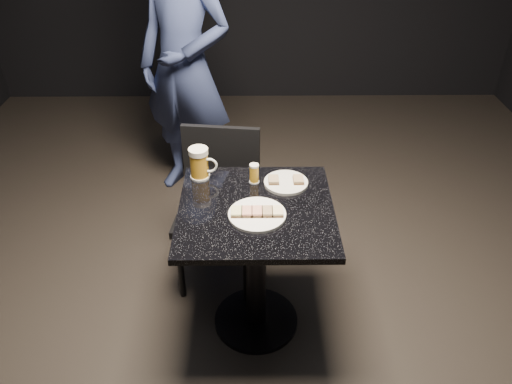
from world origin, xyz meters
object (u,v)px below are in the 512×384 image
plate_large (257,215)px  beer_tumbler (254,173)px  patron (185,67)px  beer_mug (200,163)px  table (256,248)px  chair (219,199)px  plate_small (286,183)px

plate_large → beer_tumbler: size_ratio=2.60×
plate_large → patron: 1.46m
beer_tumbler → beer_mug: bearing=169.7°
table → beer_mug: size_ratio=4.75×
table → beer_mug: (-0.27, 0.26, 0.32)m
beer_tumbler → chair: (-0.19, 0.21, -0.30)m
plate_large → plate_small: same height
plate_small → patron: 1.28m
plate_large → chair: chair is taller
plate_small → patron: patron is taller
beer_mug → chair: bearing=66.7°
patron → plate_large: bearing=-45.0°
patron → beer_mug: patron is taller
patron → chair: 1.02m
plate_small → beer_mug: bearing=171.1°
table → chair: chair is taller
beer_mug → beer_tumbler: (0.26, -0.05, -0.03)m
patron → table: (0.45, -1.32, -0.42)m
plate_large → chair: (-0.20, 0.49, -0.26)m
plate_large → beer_mug: bearing=130.4°
plate_small → table: (-0.15, -0.19, -0.25)m
chair → beer_mug: bearing=-113.3°
beer_mug → plate_small: bearing=-8.9°
plate_large → beer_tumbler: (-0.01, 0.27, 0.04)m
plate_small → chair: chair is taller
table → chair: (-0.20, 0.42, -0.01)m
plate_small → patron: bearing=117.7°
table → chair: 0.47m
plate_large → table: 0.26m
patron → table: bearing=-44.3°
plate_large → table: bearing=93.5°
patron → beer_mug: bearing=-53.6°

